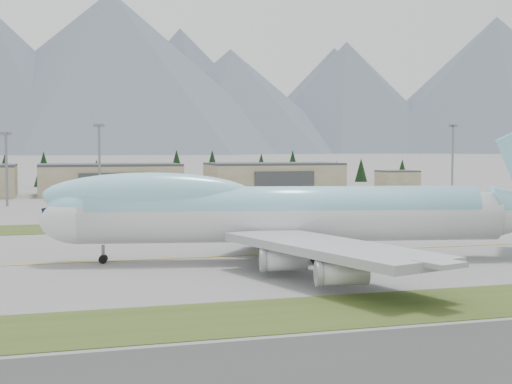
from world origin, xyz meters
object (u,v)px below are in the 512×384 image
object	(u,v)px
boeing_747_freighter	(287,213)
hangar_center	(110,179)
service_vehicle_a	(100,203)
service_vehicle_c	(291,195)
service_vehicle_b	(247,197)
hangar_right	(274,177)

from	to	relation	value
boeing_747_freighter	hangar_center	distance (m)	156.85
service_vehicle_a	service_vehicle_c	bearing A→B (deg)	27.65
service_vehicle_a	service_vehicle_c	distance (m)	68.47
hangar_center	service_vehicle_b	bearing A→B (deg)	-30.98
service_vehicle_a	service_vehicle_c	xyz separation A→B (m)	(66.21, 17.45, 0.00)
service_vehicle_b	boeing_747_freighter	bearing A→B (deg)	-177.86
hangar_center	service_vehicle_a	distance (m)	37.68
service_vehicle_b	service_vehicle_c	size ratio (longest dim) A/B	0.99
service_vehicle_a	boeing_747_freighter	bearing A→B (deg)	-68.35
boeing_747_freighter	hangar_center	xyz separation A→B (m)	(-12.58, 156.34, -1.50)
boeing_747_freighter	hangar_center	size ratio (longest dim) A/B	1.66
boeing_747_freighter	service_vehicle_c	bearing A→B (deg)	82.03
hangar_right	service_vehicle_a	world-z (taller)	hangar_right
hangar_right	service_vehicle_b	world-z (taller)	hangar_right
hangar_center	service_vehicle_a	xyz separation A→B (m)	(-5.85, -36.83, -5.39)
hangar_center	hangar_right	size ratio (longest dim) A/B	1.00
boeing_747_freighter	service_vehicle_c	size ratio (longest dim) A/B	19.15
hangar_center	service_vehicle_b	distance (m)	49.93
boeing_747_freighter	service_vehicle_c	world-z (taller)	boeing_747_freighter
boeing_747_freighter	service_vehicle_a	bearing A→B (deg)	110.03
boeing_747_freighter	hangar_center	bearing A→B (deg)	105.86
service_vehicle_a	service_vehicle_b	world-z (taller)	service_vehicle_a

